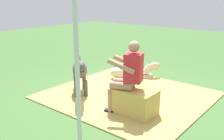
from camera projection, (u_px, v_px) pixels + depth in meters
ground_plane at (120, 96)px, 5.66m from camera, size 24.00×24.00×0.00m
hay_patch at (128, 95)px, 5.69m from camera, size 3.27×3.00×0.02m
hay_bale at (135, 102)px, 4.73m from camera, size 0.76×0.50×0.49m
person_seated at (127, 74)px, 4.66m from camera, size 0.72×0.55×1.37m
pony_standing at (80, 70)px, 5.63m from camera, size 1.10×1.02×0.91m
pony_lying at (131, 72)px, 6.79m from camera, size 1.10×1.17×0.42m
tent_pole_left at (77, 74)px, 3.15m from camera, size 0.06×0.06×2.39m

